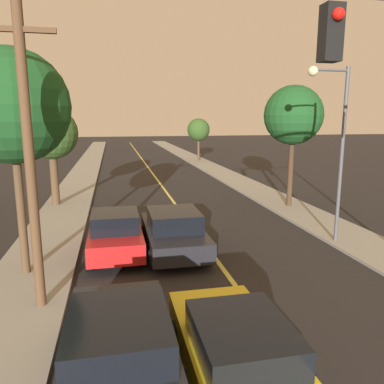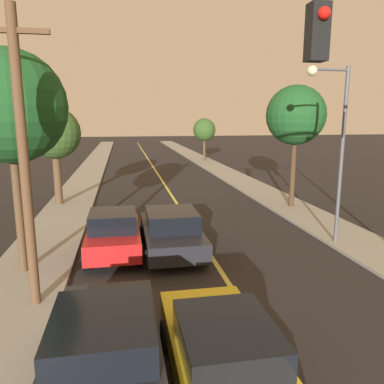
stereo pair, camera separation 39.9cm
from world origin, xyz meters
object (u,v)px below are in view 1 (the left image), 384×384
car_near_lane_front (239,354)px  car_outer_lane_second (115,234)px  car_outer_lane_front (119,356)px  utility_pole_left (29,158)px  tree_left_near (12,107)px  car_near_lane_second (174,231)px  streetlamp_right (334,131)px  tree_right_near (293,116)px  tree_left_far (51,134)px  tree_right_far (199,130)px

car_near_lane_front → car_outer_lane_second: car_outer_lane_second is taller
car_outer_lane_front → utility_pole_left: (-1.91, 3.60, 3.04)m
utility_pole_left → tree_left_near: size_ratio=1.08×
car_near_lane_second → streetlamp_right: (5.93, -0.29, 3.52)m
tree_right_near → car_outer_lane_second: bearing=-149.5°
tree_left_far → utility_pole_left: bearing=-84.0°
tree_right_near → tree_right_far: 22.31m
streetlamp_right → car_near_lane_second: bearing=177.2°
car_outer_lane_second → utility_pole_left: size_ratio=0.54×
car_outer_lane_second → tree_left_near: size_ratio=0.59×
car_near_lane_second → tree_right_far: 28.92m
tree_left_far → tree_right_near: bearing=-13.1°
car_outer_lane_front → utility_pole_left: bearing=117.9°
utility_pole_left → tree_left_near: utility_pole_left is taller
streetlamp_right → tree_right_far: bearing=87.3°
car_near_lane_second → car_outer_lane_second: 2.05m
car_near_lane_front → tree_left_far: size_ratio=0.85×
car_near_lane_second → utility_pole_left: bearing=-139.6°
car_near_lane_front → streetlamp_right: size_ratio=0.69×
tree_right_near → streetlamp_right: bearing=-102.6°
car_near_lane_front → car_near_lane_second: bearing=90.0°
car_outer_lane_second → car_near_lane_front: bearing=-74.3°
streetlamp_right → tree_left_far: size_ratio=1.23×
streetlamp_right → tree_left_far: (-11.14, 8.76, -0.36)m
car_near_lane_second → car_outer_lane_second: bearing=177.1°
utility_pole_left → car_near_lane_second: bearing=40.4°
tree_right_far → streetlamp_right: bearing=-92.7°
car_outer_lane_front → tree_left_far: size_ratio=0.85×
utility_pole_left → car_outer_lane_front: bearing=-62.1°
utility_pole_left → tree_right_near: utility_pole_left is taller
car_outer_lane_second → tree_left_near: (-2.73, -1.21, 4.29)m
tree_left_far → tree_right_far: size_ratio=1.14×
car_near_lane_front → car_outer_lane_front: 2.07m
utility_pole_left → streetlamp_right: bearing=17.3°
car_near_lane_front → tree_right_far: bearing=78.3°
car_outer_lane_front → utility_pole_left: utility_pole_left is taller
tree_left_near → tree_right_near: bearing=29.1°
car_near_lane_second → tree_left_near: (-4.78, -1.11, 4.31)m
car_near_lane_second → car_outer_lane_front: 7.26m
car_near_lane_front → car_near_lane_second: 7.19m
utility_pole_left → tree_right_far: utility_pole_left is taller
streetlamp_right → car_outer_lane_front: bearing=-140.1°
utility_pole_left → tree_right_near: 14.38m
car_near_lane_second → streetlamp_right: size_ratio=0.70×
tree_left_near → car_near_lane_front: bearing=-51.8°
streetlamp_right → tree_right_near: (1.32, 5.87, 0.60)m
car_outer_lane_second → tree_right_far: tree_right_far is taller
streetlamp_right → utility_pole_left: utility_pole_left is taller
car_outer_lane_front → streetlamp_right: 10.97m
tree_right_near → tree_right_far: bearing=89.9°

